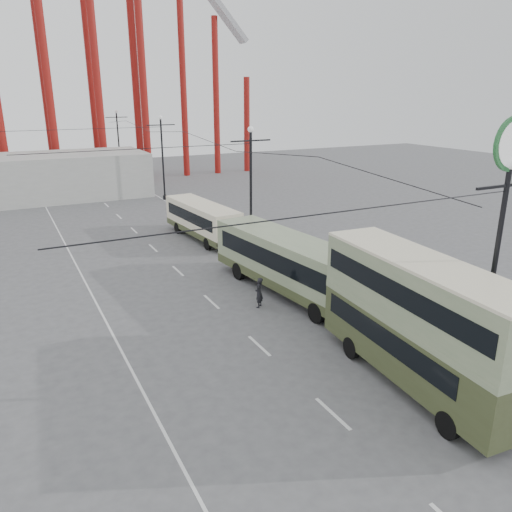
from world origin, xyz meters
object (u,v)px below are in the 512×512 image
double_decker_bus (419,317)px  single_decker_green (289,262)px  lamp_post_near (505,197)px  single_decker_cream (202,219)px  pedestrian (259,293)px

double_decker_bus → single_decker_green: size_ratio=0.82×
lamp_post_near → single_decker_cream: bearing=94.7°
double_decker_bus → single_decker_cream: size_ratio=1.06×
single_decker_green → single_decker_cream: 13.61m
pedestrian → double_decker_bus: bearing=56.8°
lamp_post_near → single_decker_green: bearing=99.0°
single_decker_green → single_decker_cream: (-0.20, 13.60, -0.29)m
double_decker_bus → pedestrian: size_ratio=5.83×
lamp_post_near → single_decker_green: size_ratio=0.86×
single_decker_cream → pedestrian: (-2.35, -14.66, -0.79)m
double_decker_bus → single_decker_green: 11.03m
single_decker_green → pedestrian: 2.96m
single_decker_green → double_decker_bus: bearing=-99.0°
single_decker_cream → double_decker_bus: bearing=-95.5°
single_decker_cream → lamp_post_near: bearing=-90.0°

